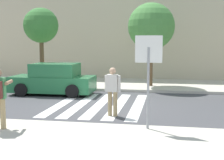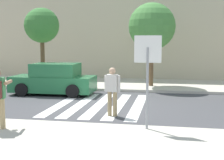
{
  "view_description": "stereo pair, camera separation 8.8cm",
  "coord_description": "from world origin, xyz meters",
  "px_view_note": "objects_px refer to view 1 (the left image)",
  "views": [
    {
      "loc": [
        2.72,
        -12.32,
        2.65
      ],
      "look_at": [
        0.6,
        -0.2,
        1.1
      ],
      "focal_mm": 50.0,
      "sensor_mm": 36.0,
      "label": 1
    },
    {
      "loc": [
        2.81,
        -12.3,
        2.65
      ],
      "look_at": [
        0.6,
        -0.2,
        1.1
      ],
      "focal_mm": 50.0,
      "sensor_mm": 36.0,
      "label": 2
    }
  ],
  "objects_px": {
    "pedestrian_crossing": "(113,89)",
    "street_tree_center": "(151,27)",
    "stop_sign": "(149,61)",
    "parked_car_green": "(53,80)",
    "street_tree_west": "(41,26)"
  },
  "relations": [
    {
      "from": "stop_sign",
      "to": "street_tree_center",
      "type": "height_order",
      "value": "street_tree_center"
    },
    {
      "from": "pedestrian_crossing",
      "to": "street_tree_west",
      "type": "relative_size",
      "value": 0.4
    },
    {
      "from": "parked_car_green",
      "to": "street_tree_center",
      "type": "relative_size",
      "value": 0.89
    },
    {
      "from": "pedestrian_crossing",
      "to": "stop_sign",
      "type": "bearing_deg",
      "value": -54.22
    },
    {
      "from": "stop_sign",
      "to": "street_tree_west",
      "type": "relative_size",
      "value": 0.61
    },
    {
      "from": "parked_car_green",
      "to": "street_tree_west",
      "type": "bearing_deg",
      "value": 124.83
    },
    {
      "from": "stop_sign",
      "to": "pedestrian_crossing",
      "type": "height_order",
      "value": "stop_sign"
    },
    {
      "from": "stop_sign",
      "to": "parked_car_green",
      "type": "relative_size",
      "value": 0.65
    },
    {
      "from": "pedestrian_crossing",
      "to": "street_tree_west",
      "type": "height_order",
      "value": "street_tree_west"
    },
    {
      "from": "pedestrian_crossing",
      "to": "street_tree_center",
      "type": "xyz_separation_m",
      "value": [
        0.97,
        6.84,
        2.45
      ]
    },
    {
      "from": "parked_car_green",
      "to": "stop_sign",
      "type": "bearing_deg",
      "value": -49.3
    },
    {
      "from": "stop_sign",
      "to": "street_tree_west",
      "type": "xyz_separation_m",
      "value": [
        -6.46,
        7.91,
        1.39
      ]
    },
    {
      "from": "stop_sign",
      "to": "pedestrian_crossing",
      "type": "relative_size",
      "value": 1.54
    },
    {
      "from": "stop_sign",
      "to": "pedestrian_crossing",
      "type": "distance_m",
      "value": 2.56
    },
    {
      "from": "street_tree_center",
      "to": "pedestrian_crossing",
      "type": "bearing_deg",
      "value": -98.09
    }
  ]
}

